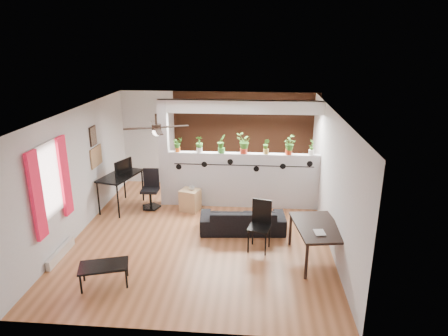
# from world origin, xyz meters

# --- Properties ---
(room_shell) EXTENTS (6.30, 7.10, 2.90)m
(room_shell) POSITION_xyz_m (0.00, 0.00, 1.30)
(room_shell) COLOR brown
(room_shell) RESTS_ON ground
(partition_wall) EXTENTS (3.60, 0.18, 1.35)m
(partition_wall) POSITION_xyz_m (0.80, 1.50, 0.68)
(partition_wall) COLOR #BCBCC1
(partition_wall) RESTS_ON ground
(ceiling_header) EXTENTS (3.60, 0.18, 0.30)m
(ceiling_header) POSITION_xyz_m (0.80, 1.50, 2.45)
(ceiling_header) COLOR silver
(ceiling_header) RESTS_ON room_shell
(pier_column) EXTENTS (0.22, 0.20, 2.60)m
(pier_column) POSITION_xyz_m (-1.11, 1.50, 1.30)
(pier_column) COLOR #BCBCC1
(pier_column) RESTS_ON ground
(brick_panel) EXTENTS (3.90, 0.05, 2.60)m
(brick_panel) POSITION_xyz_m (0.80, 2.97, 1.30)
(brick_panel) COLOR #9F502E
(brick_panel) RESTS_ON ground
(vine_decal) EXTENTS (3.31, 0.01, 0.30)m
(vine_decal) POSITION_xyz_m (0.80, 1.40, 1.08)
(vine_decal) COLOR black
(vine_decal) RESTS_ON partition_wall
(window_assembly) EXTENTS (0.09, 1.30, 1.55)m
(window_assembly) POSITION_xyz_m (-2.56, -1.20, 1.51)
(window_assembly) COLOR white
(window_assembly) RESTS_ON room_shell
(baseboard_heater) EXTENTS (0.08, 1.00, 0.18)m
(baseboard_heater) POSITION_xyz_m (-2.54, -1.20, 0.09)
(baseboard_heater) COLOR silver
(baseboard_heater) RESTS_ON ground
(corkboard) EXTENTS (0.03, 0.60, 0.45)m
(corkboard) POSITION_xyz_m (-2.58, 0.95, 1.35)
(corkboard) COLOR #9A704A
(corkboard) RESTS_ON room_shell
(framed_art) EXTENTS (0.03, 0.34, 0.44)m
(framed_art) POSITION_xyz_m (-2.58, 0.90, 1.85)
(framed_art) COLOR #8C7259
(framed_art) RESTS_ON room_shell
(ceiling_fan) EXTENTS (1.19, 1.19, 0.43)m
(ceiling_fan) POSITION_xyz_m (-0.80, -0.30, 2.31)
(ceiling_fan) COLOR black
(ceiling_fan) RESTS_ON room_shell
(potted_plant_0) EXTENTS (0.22, 0.22, 0.36)m
(potted_plant_0) POSITION_xyz_m (-0.78, 1.50, 1.54)
(potted_plant_0) COLOR #D65B19
(potted_plant_0) RESTS_ON partition_wall
(potted_plant_1) EXTENTS (0.21, 0.17, 0.40)m
(potted_plant_1) POSITION_xyz_m (-0.25, 1.50, 1.56)
(potted_plant_1) COLOR silver
(potted_plant_1) RESTS_ON partition_wall
(potted_plant_2) EXTENTS (0.30, 0.29, 0.45)m
(potted_plant_2) POSITION_xyz_m (0.27, 1.50, 1.59)
(potted_plant_2) COLOR #398931
(potted_plant_2) RESTS_ON partition_wall
(potted_plant_3) EXTENTS (0.31, 0.29, 0.47)m
(potted_plant_3) POSITION_xyz_m (0.80, 1.50, 1.60)
(potted_plant_3) COLOR red
(potted_plant_3) RESTS_ON partition_wall
(potted_plant_4) EXTENTS (0.22, 0.20, 0.37)m
(potted_plant_4) POSITION_xyz_m (1.33, 1.50, 1.55)
(potted_plant_4) COLOR gold
(potted_plant_4) RESTS_ON partition_wall
(potted_plant_5) EXTENTS (0.25, 0.28, 0.44)m
(potted_plant_5) POSITION_xyz_m (1.85, 1.50, 1.58)
(potted_plant_5) COLOR red
(potted_plant_5) RESTS_ON partition_wall
(potted_plant_6) EXTENTS (0.22, 0.23, 0.38)m
(potted_plant_6) POSITION_xyz_m (2.38, 1.50, 1.55)
(potted_plant_6) COLOR white
(potted_plant_6) RESTS_ON partition_wall
(sofa) EXTENTS (1.76, 0.81, 0.50)m
(sofa) POSITION_xyz_m (0.84, 0.17, 0.25)
(sofa) COLOR black
(sofa) RESTS_ON ground
(cube_shelf) EXTENTS (0.52, 0.49, 0.52)m
(cube_shelf) POSITION_xyz_m (-0.45, 1.13, 0.26)
(cube_shelf) COLOR tan
(cube_shelf) RESTS_ON ground
(cup) EXTENTS (0.16, 0.16, 0.10)m
(cup) POSITION_xyz_m (-0.40, 1.13, 0.57)
(cup) COLOR gray
(cup) RESTS_ON cube_shelf
(computer_desk) EXTENTS (0.89, 1.28, 0.84)m
(computer_desk) POSITION_xyz_m (-2.13, 1.16, 0.76)
(computer_desk) COLOR black
(computer_desk) RESTS_ON ground
(monitor) EXTENTS (0.32, 0.18, 0.19)m
(monitor) POSITION_xyz_m (-2.13, 1.31, 0.94)
(monitor) COLOR black
(monitor) RESTS_ON computer_desk
(office_chair) EXTENTS (0.49, 0.49, 0.94)m
(office_chair) POSITION_xyz_m (-1.42, 1.22, 0.42)
(office_chair) COLOR black
(office_chair) RESTS_ON ground
(dining_table) EXTENTS (0.96, 1.38, 0.70)m
(dining_table) POSITION_xyz_m (2.25, -0.89, 0.62)
(dining_table) COLOR black
(dining_table) RESTS_ON ground
(book) EXTENTS (0.20, 0.26, 0.02)m
(book) POSITION_xyz_m (2.15, -1.19, 0.71)
(book) COLOR gray
(book) RESTS_ON dining_table
(folding_chair) EXTENTS (0.49, 0.49, 0.99)m
(folding_chair) POSITION_xyz_m (1.22, -0.53, 0.59)
(folding_chair) COLOR black
(folding_chair) RESTS_ON ground
(coffee_table) EXTENTS (0.89, 0.66, 0.37)m
(coffee_table) POSITION_xyz_m (-1.38, -1.99, 0.33)
(coffee_table) COLOR black
(coffee_table) RESTS_ON ground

